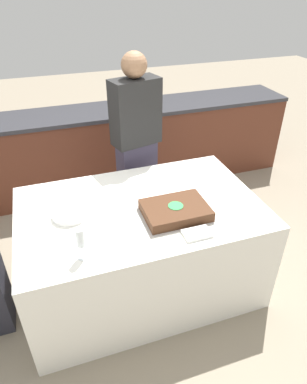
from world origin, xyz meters
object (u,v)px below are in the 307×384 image
at_px(cake, 175,210).
at_px(plate_stack, 70,213).
at_px(wine_glass, 80,239).
at_px(person_cutting_cake, 137,147).

distance_m(cake, plate_stack, 0.71).
height_order(plate_stack, wine_glass, wine_glass).
relative_size(wine_glass, person_cutting_cake, 0.12).
bearing_deg(person_cutting_cake, cake, 75.47).
bearing_deg(plate_stack, person_cutting_cake, 46.71).
bearing_deg(cake, person_cutting_cake, 90.00).
distance_m(cake, wine_glass, 0.69).
height_order(cake, plate_stack, cake).
bearing_deg(person_cutting_cake, wine_glass, 45.46).
relative_size(cake, person_cutting_cake, 0.28).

